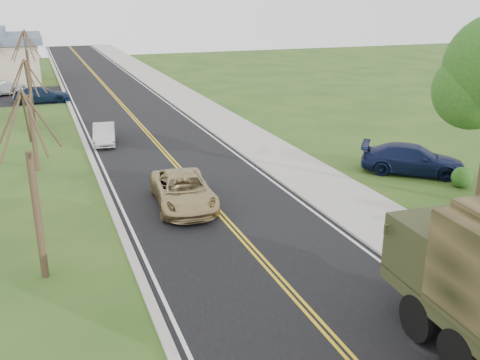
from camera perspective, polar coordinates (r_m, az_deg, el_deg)
road at (r=47.88m, az=-12.76°, el=8.14°), size 8.00×120.00×0.01m
curb_right at (r=48.62m, az=-7.88°, el=8.65°), size 0.30×120.00×0.12m
sidewalk_right at (r=49.03m, az=-5.87°, el=8.80°), size 3.20×120.00×0.10m
curb_left at (r=47.48m, az=-17.75°, el=7.67°), size 0.30×120.00×0.10m
bare_tree_a at (r=17.68m, az=-20.97°, el=-2.07°), size 1.93×2.26×6.08m
bare_tree_b at (r=29.29m, az=-21.32°, el=5.59°), size 1.83×2.14×5.73m
bare_tree_c at (r=41.06m, az=-21.55°, el=9.49°), size 2.04×2.39×6.42m
bare_tree_d at (r=52.99m, az=-21.60°, el=11.09°), size 1.88×2.20×5.91m
suv_champagne at (r=23.09m, az=-6.08°, el=-1.13°), size 2.76×5.28×1.42m
sedan_silver at (r=34.03m, az=-14.29°, el=4.78°), size 1.77×3.83×1.22m
pickup_navy at (r=28.66m, az=17.94°, el=2.11°), size 5.34×4.83×1.49m
lot_car_silver at (r=54.34m, az=-23.56°, el=8.99°), size 4.27×2.90×1.33m
lot_car_navy at (r=49.32m, az=-20.38°, el=8.52°), size 4.74×2.15×1.35m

